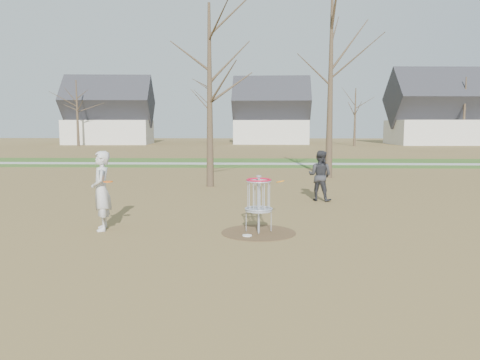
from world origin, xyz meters
The scene contains 11 objects.
ground centered at (0.00, 0.00, 0.00)m, with size 160.00×160.00×0.00m, color brown.
green_band centered at (0.00, 21.00, 0.01)m, with size 160.00×8.00×0.01m, color #2D5119.
footpath centered at (0.00, 20.00, 0.01)m, with size 160.00×1.50×0.01m, color #9E9E99.
dirt_circle centered at (0.00, 0.00, 0.01)m, with size 1.80×1.80×0.01m, color #47331E.
player_standing centered at (-3.85, 0.16, 0.98)m, with size 0.71×0.47×1.95m, color silver.
player_throwing centered at (2.11, 4.88, 0.86)m, with size 0.84×0.65×1.72m, color #2C2D31.
disc_grounded centered at (-0.27, -0.38, 0.02)m, with size 0.22×0.22×0.02m, color white.
discs_in_play centered at (-1.41, 0.63, 1.16)m, with size 4.40×1.60×0.19m.
disc_golf_basket centered at (0.00, 0.00, 0.91)m, with size 0.64×0.64×1.35m.
bare_trees centered at (1.78, 35.79, 5.35)m, with size 52.62×44.98×9.00m.
houses_row centered at (4.32, 52.56, 3.52)m, with size 56.51×10.01×7.26m.
Camera 1 is at (-0.07, -11.03, 2.58)m, focal length 35.00 mm.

